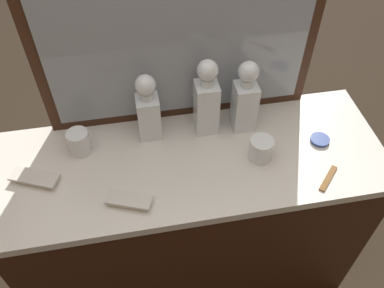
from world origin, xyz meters
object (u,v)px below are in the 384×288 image
Objects in this scene: crystal_tumbler_right at (261,150)px; silver_brush_left at (35,178)px; porcelain_dish at (319,139)px; crystal_decanter_front at (206,104)px; tortoiseshell_comb at (328,178)px; crystal_decanter_rear at (148,112)px; crystal_tumbler_far_right at (79,143)px; silver_brush_far_right at (129,201)px; crystal_decanter_far_left at (245,102)px.

crystal_tumbler_right reaches higher than silver_brush_left.
crystal_decanter_front is at bearing 161.22° from porcelain_dish.
tortoiseshell_comb is at bearing -34.15° from crystal_tumbler_right.
silver_brush_left is at bearing -159.97° from crystal_decanter_rear.
crystal_decanter_front is 0.49m from crystal_tumbler_far_right.
crystal_tumbler_far_right is 0.59× the size of silver_brush_far_right.
crystal_decanter_far_left reaches higher than silver_brush_far_right.
silver_brush_far_right is at bearing -148.31° from crystal_decanter_far_left.
crystal_tumbler_far_right is 1.10× the size of crystal_tumbler_right.
tortoiseshell_comb is at bearing -29.36° from crystal_decanter_rear.
crystal_tumbler_right is (0.64, -0.15, -0.00)m from crystal_tumbler_far_right.
crystal_tumbler_right is at bearing 145.85° from tortoiseshell_comb.
crystal_decanter_rear reaches higher than silver_brush_far_right.
crystal_decanter_rear reaches higher than crystal_tumbler_right.
crystal_decanter_front is (-0.14, 0.01, 0.01)m from crystal_decanter_far_left.
crystal_tumbler_right is at bearing -2.61° from silver_brush_left.
crystal_decanter_rear reaches higher than silver_brush_left.
porcelain_dish is at bearing -18.78° from crystal_decanter_front.
silver_brush_far_right is at bearing -59.17° from crystal_tumbler_far_right.
tortoiseshell_comb is at bearing -2.01° from silver_brush_far_right.
crystal_decanter_rear is 0.27m from crystal_tumbler_far_right.
crystal_decanter_front is at bearing 4.08° from crystal_tumbler_far_right.
crystal_tumbler_far_right is 0.90m from tortoiseshell_comb.
crystal_decanter_front is 4.43× the size of porcelain_dish.
crystal_tumbler_right is 0.80m from silver_brush_left.
silver_brush_far_right is (0.16, -0.26, -0.03)m from crystal_tumbler_far_right.
silver_brush_far_right reaches higher than porcelain_dish.
tortoiseshell_comb is at bearing -18.67° from crystal_tumbler_far_right.
crystal_tumbler_far_right is at bearing 173.18° from porcelain_dish.
crystal_decanter_front is 3.70× the size of crystal_tumbler_right.
crystal_tumbler_far_right reaches higher than silver_brush_left.
crystal_decanter_rear is at bearing 177.45° from crystal_decanter_front.
porcelain_dish is (1.05, 0.00, -0.01)m from silver_brush_left.
crystal_decanter_front is at bearing 132.48° from crystal_tumbler_right.
crystal_tumbler_far_right reaches higher than tortoiseshell_comb.
crystal_decanter_far_left is at bearing 97.18° from crystal_tumbler_right.
crystal_decanter_front is 0.51m from tortoiseshell_comb.
silver_brush_left is at bearing -167.25° from crystal_decanter_front.
tortoiseshell_comb is (0.59, -0.33, -0.11)m from crystal_decanter_rear.
silver_brush_left is at bearing 170.04° from tortoiseshell_comb.
crystal_tumbler_right reaches higher than silver_brush_far_right.
crystal_decanter_far_left is 1.68× the size of silver_brush_left.
crystal_decanter_far_left reaches higher than silver_brush_left.
crystal_decanter_rear is 0.43m from crystal_tumbler_right.
silver_brush_left is at bearing 154.17° from silver_brush_far_right.
crystal_tumbler_right reaches higher than tortoiseshell_comb.
silver_brush_far_right reaches higher than tortoiseshell_comb.
crystal_tumbler_far_right is 0.90m from porcelain_dish.
crystal_decanter_far_left is at bearing 9.72° from silver_brush_left.
crystal_decanter_rear is at bearing 166.57° from porcelain_dish.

